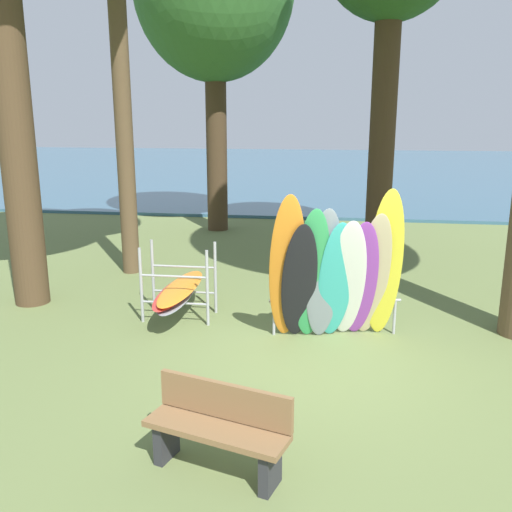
# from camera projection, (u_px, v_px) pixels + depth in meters

# --- Properties ---
(ground_plane) EXTENTS (80.00, 80.00, 0.00)m
(ground_plane) POSITION_uv_depth(u_px,v_px,m) (309.00, 360.00, 7.82)
(ground_plane) COLOR olive
(lake_water) EXTENTS (80.00, 36.00, 0.10)m
(lake_water) POSITION_uv_depth(u_px,v_px,m) (334.00, 168.00, 35.40)
(lake_water) COLOR #38607A
(lake_water) RESTS_ON ground
(leaning_board_pile) EXTENTS (2.03, 1.12, 2.34)m
(leaning_board_pile) POSITION_uv_depth(u_px,v_px,m) (336.00, 276.00, 8.25)
(leaning_board_pile) COLOR orange
(leaning_board_pile) RESTS_ON ground
(board_storage_rack) EXTENTS (1.15, 2.13, 1.25)m
(board_storage_rack) POSITION_uv_depth(u_px,v_px,m) (178.00, 290.00, 9.38)
(board_storage_rack) COLOR #9EA0A5
(board_storage_rack) RESTS_ON ground
(park_bench) EXTENTS (1.46, 0.80, 0.85)m
(park_bench) POSITION_uv_depth(u_px,v_px,m) (219.00, 427.00, 5.32)
(park_bench) COLOR #2D2D33
(park_bench) RESTS_ON ground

